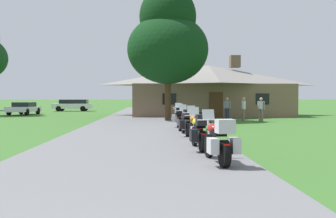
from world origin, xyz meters
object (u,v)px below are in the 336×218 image
at_px(motorcycle_orange_third_in_row, 196,126).
at_px(parked_white_suv_far_left, 73,105).
at_px(tree_by_lodge_front, 168,40).
at_px(parked_white_sedan_far_left, 24,108).
at_px(bystander_gray_shirt_beside_signpost, 261,108).
at_px(motorcycle_yellow_fifth_in_row, 180,119).
at_px(bystander_white_shirt_near_lodge, 244,108).
at_px(motorcycle_green_farthest_in_row, 178,117).
at_px(motorcycle_black_fourth_in_row, 186,123).
at_px(motorcycle_red_nearest_to_camera, 219,141).
at_px(bystander_gray_shirt_by_tree, 227,107).
at_px(motorcycle_yellow_second_in_row, 200,132).

height_order(motorcycle_orange_third_in_row, parked_white_suv_far_left, parked_white_suv_far_left).
xyz_separation_m(motorcycle_orange_third_in_row, tree_by_lodge_front, (-0.50, 13.05, 5.14)).
xyz_separation_m(parked_white_suv_far_left, parked_white_sedan_far_left, (-2.73, -9.17, -0.13)).
relative_size(bystander_gray_shirt_beside_signpost, parked_white_suv_far_left, 0.36).
bearing_deg(motorcycle_yellow_fifth_in_row, bystander_white_shirt_near_lodge, 59.70).
bearing_deg(motorcycle_green_farthest_in_row, bystander_white_shirt_near_lodge, 51.92).
relative_size(motorcycle_black_fourth_in_row, bystander_gray_shirt_beside_signpost, 1.25).
xyz_separation_m(motorcycle_black_fourth_in_row, tree_by_lodge_front, (-0.34, 10.92, 5.15)).
distance_m(motorcycle_black_fourth_in_row, tree_by_lodge_front, 12.07).
bearing_deg(motorcycle_green_farthest_in_row, parked_white_sedan_far_left, 133.42).
height_order(motorcycle_black_fourth_in_row, tree_by_lodge_front, tree_by_lodge_front).
bearing_deg(tree_by_lodge_front, bystander_gray_shirt_beside_signpost, -11.59).
bearing_deg(motorcycle_red_nearest_to_camera, bystander_gray_shirt_beside_signpost, 64.64).
bearing_deg(bystander_gray_shirt_by_tree, bystander_gray_shirt_beside_signpost, -22.12).
bearing_deg(parked_white_suv_far_left, parked_white_sedan_far_left, 163.27).
bearing_deg(motorcycle_orange_third_in_row, motorcycle_yellow_fifth_in_row, 87.53).
relative_size(motorcycle_red_nearest_to_camera, bystander_white_shirt_near_lodge, 1.24).
relative_size(motorcycle_orange_third_in_row, motorcycle_green_farthest_in_row, 1.00).
bearing_deg(motorcycle_black_fourth_in_row, parked_white_suv_far_left, 106.57).
bearing_deg(tree_by_lodge_front, motorcycle_red_nearest_to_camera, -88.37).
bearing_deg(tree_by_lodge_front, bystander_white_shirt_near_lodge, -4.47).
relative_size(parked_white_suv_far_left, parked_white_sedan_far_left, 1.06).
relative_size(bystander_gray_shirt_by_tree, tree_by_lodge_front, 0.17).
bearing_deg(tree_by_lodge_front, parked_white_suv_far_left, 119.34).
bearing_deg(bystander_gray_shirt_by_tree, motorcycle_yellow_second_in_row, -78.46).
xyz_separation_m(motorcycle_red_nearest_to_camera, tree_by_lodge_front, (-0.50, 17.74, 5.15)).
height_order(bystander_gray_shirt_by_tree, parked_white_suv_far_left, bystander_gray_shirt_by_tree).
bearing_deg(parked_white_sedan_far_left, motorcycle_yellow_second_in_row, -56.20).
bearing_deg(bystander_gray_shirt_beside_signpost, bystander_white_shirt_near_lodge, -179.58).
bearing_deg(bystander_gray_shirt_beside_signpost, motorcycle_green_farthest_in_row, -98.62).
distance_m(motorcycle_yellow_second_in_row, bystander_gray_shirt_by_tree, 16.67).
distance_m(motorcycle_black_fourth_in_row, parked_white_suv_far_left, 31.86).
bearing_deg(tree_by_lodge_front, bystander_gray_shirt_by_tree, 10.49).
distance_m(tree_by_lodge_front, parked_white_suv_far_left, 22.33).
bearing_deg(motorcycle_yellow_fifth_in_row, parked_white_sedan_far_left, 130.05).
bearing_deg(motorcycle_yellow_second_in_row, motorcycle_green_farthest_in_row, 86.74).
xyz_separation_m(motorcycle_red_nearest_to_camera, bystander_white_shirt_near_lodge, (4.85, 17.33, 0.34)).
relative_size(motorcycle_red_nearest_to_camera, motorcycle_yellow_second_in_row, 1.00).
bearing_deg(motorcycle_red_nearest_to_camera, bystander_gray_shirt_by_tree, 72.28).
distance_m(motorcycle_yellow_second_in_row, motorcycle_black_fourth_in_row, 4.42).
relative_size(motorcycle_red_nearest_to_camera, parked_white_suv_far_left, 0.45).
distance_m(motorcycle_black_fourth_in_row, bystander_gray_shirt_by_tree, 12.43).
distance_m(motorcycle_yellow_second_in_row, motorcycle_orange_third_in_row, 2.29).
height_order(motorcycle_orange_third_in_row, tree_by_lodge_front, tree_by_lodge_front).
xyz_separation_m(motorcycle_black_fourth_in_row, bystander_gray_shirt_beside_signpost, (6.00, 9.61, 0.32)).
distance_m(motorcycle_black_fourth_in_row, motorcycle_green_farthest_in_row, 4.69).
relative_size(bystander_gray_shirt_beside_signpost, tree_by_lodge_front, 0.17).
relative_size(bystander_gray_shirt_beside_signpost, bystander_gray_shirt_by_tree, 1.00).
relative_size(bystander_white_shirt_near_lodge, bystander_gray_shirt_by_tree, 1.01).
bearing_deg(bystander_white_shirt_near_lodge, motorcycle_red_nearest_to_camera, -13.26).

